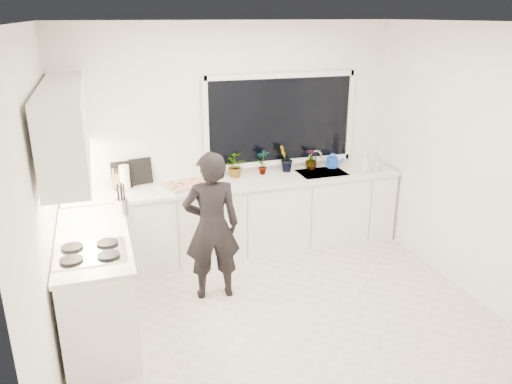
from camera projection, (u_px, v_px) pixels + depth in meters
name	position (u px, v px, depth m)	size (l,w,h in m)	color
floor	(283.00, 316.00, 4.85)	(4.00, 3.50, 0.02)	beige
wall_back	(232.00, 139.00, 5.98)	(4.00, 0.02, 2.70)	white
wall_left	(40.00, 209.00, 3.82)	(0.02, 3.50, 2.70)	white
wall_right	(473.00, 164.00, 4.98)	(0.02, 3.50, 2.70)	white
ceiling	(289.00, 21.00, 3.94)	(4.00, 3.50, 0.02)	white
window	(281.00, 120.00, 6.05)	(1.80, 0.02, 1.00)	black
base_cabinets_back	(240.00, 218.00, 6.00)	(3.92, 0.58, 0.88)	white
base_cabinets_left	(98.00, 284.00, 4.53)	(0.58, 1.60, 0.88)	white
countertop_back	(240.00, 182.00, 5.84)	(3.94, 0.62, 0.04)	silver
countertop_left	(93.00, 239.00, 4.38)	(0.62, 1.60, 0.04)	silver
upper_cabinets	(66.00, 125.00, 4.34)	(0.34, 2.10, 0.70)	white
sink	(322.00, 176.00, 6.16)	(0.58, 0.42, 0.14)	silver
faucet	(315.00, 160.00, 6.29)	(0.03, 0.03, 0.22)	silver
stovetop	(90.00, 252.00, 4.05)	(0.56, 0.48, 0.03)	black
person	(212.00, 227.00, 4.95)	(0.56, 0.37, 1.54)	black
pizza_tray	(189.00, 185.00, 5.63)	(0.50, 0.37, 0.03)	silver
pizza	(189.00, 184.00, 5.63)	(0.46, 0.33, 0.01)	#AF1F17
watering_can	(332.00, 162.00, 6.33)	(0.14, 0.14, 0.13)	blue
paper_towel_roll	(125.00, 178.00, 5.51)	(0.11, 0.11, 0.26)	white
knife_block	(119.00, 179.00, 5.54)	(0.13, 0.10, 0.22)	olive
utensil_crock	(122.00, 207.00, 4.83)	(0.13, 0.13, 0.16)	#ACADB1
picture_frame_large	(121.00, 174.00, 5.63)	(0.22, 0.02, 0.28)	black
picture_frame_small	(141.00, 171.00, 5.69)	(0.25, 0.02, 0.30)	black
herb_plants	(266.00, 162.00, 6.04)	(1.26, 0.32, 0.33)	#26662D
soap_bottles	(368.00, 162.00, 6.13)	(0.29, 0.12, 0.29)	#D8BF66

